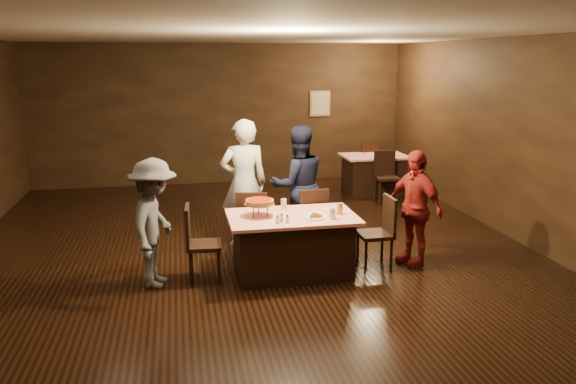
% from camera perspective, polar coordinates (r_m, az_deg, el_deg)
% --- Properties ---
extents(room, '(10.00, 10.04, 3.02)m').
position_cam_1_polar(room, '(7.30, -3.79, 9.14)').
color(room, black).
rests_on(room, ground).
extents(main_table, '(1.60, 1.00, 0.77)m').
position_cam_1_polar(main_table, '(7.12, 0.41, -5.37)').
color(main_table, red).
rests_on(main_table, ground).
extents(back_table, '(1.30, 0.90, 0.77)m').
position_cam_1_polar(back_table, '(11.57, 8.73, 1.83)').
color(back_table, red).
rests_on(back_table, ground).
extents(chair_far_left, '(0.49, 0.49, 0.95)m').
position_cam_1_polar(chair_far_left, '(7.74, -3.62, -3.16)').
color(chair_far_left, black).
rests_on(chair_far_left, ground).
extents(chair_far_right, '(0.47, 0.47, 0.95)m').
position_cam_1_polar(chair_far_right, '(7.88, 2.16, -2.84)').
color(chair_far_right, black).
rests_on(chair_far_right, ground).
extents(chair_end_left, '(0.45, 0.45, 0.95)m').
position_cam_1_polar(chair_end_left, '(6.97, -8.52, -5.18)').
color(chair_end_left, black).
rests_on(chair_end_left, ground).
extents(chair_end_right, '(0.42, 0.42, 0.95)m').
position_cam_1_polar(chair_end_right, '(7.39, 8.82, -4.11)').
color(chair_end_right, black).
rests_on(chair_end_right, ground).
extents(chair_back_near, '(0.45, 0.45, 0.95)m').
position_cam_1_polar(chair_back_near, '(10.91, 9.98, 1.56)').
color(chair_back_near, black).
rests_on(chair_back_near, ground).
extents(chair_back_far, '(0.51, 0.51, 0.95)m').
position_cam_1_polar(chair_back_far, '(12.11, 7.78, 2.81)').
color(chair_back_far, black).
rests_on(chair_back_far, ground).
extents(diner_white_jacket, '(0.69, 0.47, 1.86)m').
position_cam_1_polar(diner_white_jacket, '(8.08, -4.50, 0.87)').
color(diner_white_jacket, silver).
rests_on(diner_white_jacket, ground).
extents(diner_navy_hoodie, '(0.91, 0.74, 1.75)m').
position_cam_1_polar(diner_navy_hoodie, '(8.20, 1.02, 0.70)').
color(diner_navy_hoodie, black).
rests_on(diner_navy_hoodie, ground).
extents(diner_grey_knit, '(0.80, 1.11, 1.55)m').
position_cam_1_polar(diner_grey_knit, '(6.84, -13.42, -3.11)').
color(diner_grey_knit, '#525256').
rests_on(diner_grey_knit, ground).
extents(diner_red_shirt, '(0.70, 0.97, 1.54)m').
position_cam_1_polar(diner_red_shirt, '(7.57, 12.69, -1.55)').
color(diner_red_shirt, maroon).
rests_on(diner_red_shirt, ground).
extents(pizza_stand, '(0.38, 0.38, 0.22)m').
position_cam_1_polar(pizza_stand, '(6.94, -2.90, -1.01)').
color(pizza_stand, black).
rests_on(pizza_stand, main_table).
extents(plate_with_slice, '(0.25, 0.25, 0.06)m').
position_cam_1_polar(plate_with_slice, '(6.89, 2.76, -2.48)').
color(plate_with_slice, white).
rests_on(plate_with_slice, main_table).
extents(plate_empty, '(0.25, 0.25, 0.01)m').
position_cam_1_polar(plate_empty, '(7.27, 4.43, -1.78)').
color(plate_empty, white).
rests_on(plate_empty, main_table).
extents(glass_front_right, '(0.08, 0.08, 0.14)m').
position_cam_1_polar(glass_front_right, '(6.86, 4.53, -2.18)').
color(glass_front_right, silver).
rests_on(glass_front_right, main_table).
extents(glass_amber, '(0.08, 0.08, 0.14)m').
position_cam_1_polar(glass_amber, '(7.09, 5.26, -1.69)').
color(glass_amber, '#BF7F26').
rests_on(glass_amber, main_table).
extents(glass_back, '(0.08, 0.08, 0.14)m').
position_cam_1_polar(glass_back, '(7.27, -0.44, -1.25)').
color(glass_back, silver).
rests_on(glass_back, main_table).
extents(condiments, '(0.17, 0.10, 0.09)m').
position_cam_1_polar(condiments, '(6.69, -0.60, -2.72)').
color(condiments, silver).
rests_on(condiments, main_table).
extents(napkin_center, '(0.19, 0.19, 0.01)m').
position_cam_1_polar(napkin_center, '(7.07, 2.80, -2.24)').
color(napkin_center, white).
rests_on(napkin_center, main_table).
extents(napkin_left, '(0.21, 0.21, 0.01)m').
position_cam_1_polar(napkin_left, '(6.93, -0.71, -2.54)').
color(napkin_left, white).
rests_on(napkin_left, main_table).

